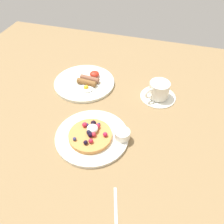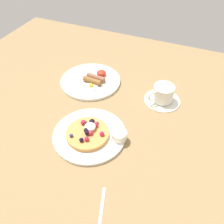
{
  "view_description": "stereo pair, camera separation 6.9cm",
  "coord_description": "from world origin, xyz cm",
  "px_view_note": "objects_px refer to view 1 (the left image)",
  "views": [
    {
      "loc": [
        20.1,
        -54.66,
        62.89
      ],
      "look_at": [
        2.95,
        3.87,
        4.0
      ],
      "focal_mm": 38.45,
      "sensor_mm": 36.0,
      "label": 1
    },
    {
      "loc": [
        26.65,
        -52.33,
        62.89
      ],
      "look_at": [
        2.95,
        3.87,
        4.0
      ],
      "focal_mm": 38.45,
      "sensor_mm": 36.0,
      "label": 2
    }
  ],
  "objects_px": {
    "pancake_plate": "(92,136)",
    "coffee_saucer": "(158,96)",
    "breakfast_plate": "(84,83)",
    "coffee_cup": "(159,89)",
    "syrup_ramekin": "(122,134)"
  },
  "relations": [
    {
      "from": "syrup_ramekin",
      "to": "breakfast_plate",
      "type": "bearing_deg",
      "value": 132.7
    },
    {
      "from": "pancake_plate",
      "to": "syrup_ramekin",
      "type": "bearing_deg",
      "value": 11.85
    },
    {
      "from": "coffee_saucer",
      "to": "coffee_cup",
      "type": "distance_m",
      "value": 0.04
    },
    {
      "from": "coffee_saucer",
      "to": "coffee_cup",
      "type": "xyz_separation_m",
      "value": [
        -0.0,
        -0.0,
        0.04
      ]
    },
    {
      "from": "pancake_plate",
      "to": "coffee_saucer",
      "type": "distance_m",
      "value": 0.33
    },
    {
      "from": "syrup_ramekin",
      "to": "coffee_saucer",
      "type": "relative_size",
      "value": 0.37
    },
    {
      "from": "breakfast_plate",
      "to": "coffee_saucer",
      "type": "distance_m",
      "value": 0.32
    },
    {
      "from": "pancake_plate",
      "to": "coffee_cup",
      "type": "distance_m",
      "value": 0.33
    },
    {
      "from": "syrup_ramekin",
      "to": "coffee_saucer",
      "type": "distance_m",
      "value": 0.27
    },
    {
      "from": "breakfast_plate",
      "to": "coffee_saucer",
      "type": "height_order",
      "value": "breakfast_plate"
    },
    {
      "from": "breakfast_plate",
      "to": "coffee_cup",
      "type": "bearing_deg",
      "value": 0.07
    },
    {
      "from": "coffee_saucer",
      "to": "coffee_cup",
      "type": "height_order",
      "value": "coffee_cup"
    },
    {
      "from": "pancake_plate",
      "to": "coffee_cup",
      "type": "bearing_deg",
      "value": 56.43
    },
    {
      "from": "pancake_plate",
      "to": "breakfast_plate",
      "type": "relative_size",
      "value": 0.97
    },
    {
      "from": "pancake_plate",
      "to": "coffee_saucer",
      "type": "height_order",
      "value": "pancake_plate"
    }
  ]
}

